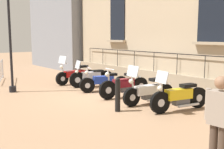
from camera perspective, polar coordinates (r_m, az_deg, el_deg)
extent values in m
plane|color=#9E7A5B|center=(10.66, -0.91, -4.36)|extent=(60.00, 60.00, 0.00)
cube|color=tan|center=(12.44, 10.28, 11.69)|extent=(0.60, 12.15, 6.21)
cube|color=gray|center=(12.29, 8.77, -1.02)|extent=(0.20, 12.15, 0.74)
cube|color=black|center=(10.59, 20.20, 13.14)|extent=(0.06, 1.11, 2.48)
cube|color=tan|center=(10.47, 19.62, 6.16)|extent=(0.24, 1.31, 0.10)
cube|color=black|center=(14.18, 1.17, 12.22)|extent=(0.06, 1.11, 2.48)
cube|color=tan|center=(14.09, 0.90, 7.00)|extent=(0.24, 1.31, 0.10)
cube|color=black|center=(12.13, 8.76, 4.59)|extent=(0.03, 10.20, 0.03)
cylinder|color=black|center=(16.09, -4.60, 4.01)|extent=(0.02, 0.02, 0.83)
cylinder|color=black|center=(15.04, -1.93, 3.75)|extent=(0.02, 0.02, 0.83)
cylinder|color=black|center=(14.03, 1.13, 3.44)|extent=(0.02, 0.02, 0.83)
cylinder|color=black|center=(13.07, 4.66, 3.07)|extent=(0.02, 0.02, 0.83)
cylinder|color=black|center=(12.16, 8.72, 2.63)|extent=(0.02, 0.02, 0.83)
cylinder|color=black|center=(11.33, 13.40, 2.11)|extent=(0.02, 0.02, 0.83)
cylinder|color=black|center=(10.58, 18.79, 1.49)|extent=(0.02, 0.02, 0.83)
cylinder|color=black|center=(12.95, -10.36, -0.86)|extent=(0.63, 0.14, 0.62)
cylinder|color=silver|center=(12.95, -10.36, -0.86)|extent=(0.22, 0.15, 0.22)
cylinder|color=black|center=(13.72, -4.92, -0.26)|extent=(0.63, 0.14, 0.62)
cylinder|color=silver|center=(13.72, -4.92, -0.26)|extent=(0.22, 0.15, 0.22)
cube|color=red|center=(13.27, -7.76, 0.21)|extent=(1.04, 0.36, 0.29)
cube|color=#4C4C51|center=(13.35, -7.38, -0.67)|extent=(0.62, 0.28, 0.22)
cube|color=black|center=(13.45, -6.30, 1.67)|extent=(0.58, 0.32, 0.10)
cylinder|color=silver|center=(12.92, -10.21, 0.76)|extent=(0.16, 0.06, 0.74)
cylinder|color=silver|center=(12.90, -10.05, 2.39)|extent=(0.06, 0.73, 0.04)
sphere|color=white|center=(12.86, -10.50, 1.55)|extent=(0.16, 0.16, 0.16)
cylinder|color=silver|center=(13.33, -6.20, -1.14)|extent=(0.93, 0.11, 0.08)
cube|color=silver|center=(12.86, -10.30, 3.04)|extent=(0.14, 0.60, 0.36)
cylinder|color=black|center=(12.24, -7.25, -1.12)|extent=(0.72, 0.32, 0.71)
cylinder|color=silver|center=(12.24, -7.25, -1.12)|extent=(0.28, 0.21, 0.25)
cylinder|color=black|center=(12.65, -1.24, -0.75)|extent=(0.72, 0.32, 0.71)
cylinder|color=silver|center=(12.65, -1.24, -0.75)|extent=(0.28, 0.21, 0.25)
cube|color=#B2B2BC|center=(12.38, -4.42, -0.11)|extent=(0.90, 0.55, 0.29)
cube|color=#4C4C51|center=(12.45, -3.97, -1.08)|extent=(0.56, 0.40, 0.25)
cube|color=black|center=(12.47, -2.93, 0.73)|extent=(0.53, 0.42, 0.10)
cylinder|color=silver|center=(12.21, -7.05, 0.13)|extent=(0.17, 0.10, 0.54)
cylinder|color=silver|center=(12.19, -6.84, 1.39)|extent=(0.24, 0.72, 0.04)
sphere|color=white|center=(12.18, -7.37, 0.52)|extent=(0.16, 0.16, 0.16)
cylinder|color=silver|center=(12.34, -3.00, -1.73)|extent=(0.75, 0.28, 0.08)
cube|color=silver|center=(12.16, -7.13, 2.08)|extent=(0.28, 0.62, 0.36)
cylinder|color=black|center=(11.12, -5.20, -2.25)|extent=(0.63, 0.36, 0.62)
cylinder|color=silver|center=(11.12, -5.20, -2.25)|extent=(0.26, 0.24, 0.22)
cylinder|color=black|center=(11.52, 1.95, -1.86)|extent=(0.63, 0.36, 0.62)
cylinder|color=silver|center=(11.52, 1.95, -1.86)|extent=(0.26, 0.24, 0.22)
cube|color=#1E389E|center=(11.25, -1.81, -1.09)|extent=(0.88, 0.56, 0.31)
cube|color=#4C4C51|center=(11.32, -1.32, -2.20)|extent=(0.55, 0.39, 0.22)
cube|color=black|center=(11.32, -0.16, 0.02)|extent=(0.53, 0.41, 0.10)
cylinder|color=silver|center=(11.08, -4.97, -0.45)|extent=(0.17, 0.11, 0.71)
cylinder|color=silver|center=(11.04, -4.74, 1.36)|extent=(0.26, 0.62, 0.04)
sphere|color=white|center=(11.04, -5.34, 0.41)|extent=(0.16, 0.16, 0.16)
cylinder|color=silver|center=(11.23, -0.32, -2.83)|extent=(0.72, 0.33, 0.08)
cylinder|color=black|center=(9.92, -0.90, -3.26)|extent=(0.70, 0.17, 0.69)
cylinder|color=silver|center=(9.92, -0.90, -3.26)|extent=(0.25, 0.15, 0.24)
cylinder|color=black|center=(10.78, 5.91, -2.38)|extent=(0.70, 0.17, 0.69)
cylinder|color=silver|center=(10.78, 5.91, -2.38)|extent=(0.25, 0.15, 0.24)
cube|color=maroon|center=(10.27, 2.43, -1.76)|extent=(0.87, 0.34, 0.32)
cube|color=#4C4C51|center=(10.37, 2.87, -2.97)|extent=(0.52, 0.26, 0.24)
cube|color=black|center=(10.42, 3.99, 0.08)|extent=(0.49, 0.29, 0.10)
cylinder|color=silver|center=(9.88, -0.66, -1.08)|extent=(0.16, 0.07, 0.76)
cylinder|color=silver|center=(9.85, -0.42, 1.11)|extent=(0.09, 0.61, 0.04)
sphere|color=white|center=(9.81, -1.01, 0.02)|extent=(0.16, 0.16, 0.16)
cylinder|color=silver|center=(10.37, 4.08, -3.66)|extent=(0.77, 0.14, 0.08)
cylinder|color=black|center=(8.97, 4.09, -4.75)|extent=(0.63, 0.20, 0.62)
cylinder|color=silver|center=(8.97, 4.09, -4.75)|extent=(0.23, 0.17, 0.22)
cylinder|color=black|center=(9.85, 11.06, -3.71)|extent=(0.63, 0.20, 0.62)
cylinder|color=silver|center=(9.85, 11.06, -3.71)|extent=(0.23, 0.17, 0.22)
cube|color=silver|center=(9.33, 7.52, -3.13)|extent=(1.04, 0.43, 0.29)
cube|color=#4C4C51|center=(9.43, 7.97, -4.36)|extent=(0.63, 0.32, 0.22)
cube|color=black|center=(9.52, 9.46, -0.99)|extent=(0.60, 0.35, 0.10)
cylinder|color=silver|center=(8.93, 4.37, -2.50)|extent=(0.17, 0.08, 0.72)
cylinder|color=silver|center=(8.90, 4.66, -0.23)|extent=(0.12, 0.69, 0.04)
sphere|color=white|center=(8.86, 4.02, -1.44)|extent=(0.16, 0.16, 0.16)
cylinder|color=silver|center=(9.45, 9.58, -5.04)|extent=(0.91, 0.19, 0.08)
cube|color=silver|center=(8.84, 4.36, 0.70)|extent=(0.19, 0.57, 0.36)
cylinder|color=black|center=(8.26, 9.99, -5.79)|extent=(0.68, 0.24, 0.67)
cylinder|color=silver|center=(8.26, 9.99, -5.79)|extent=(0.26, 0.18, 0.23)
cylinder|color=black|center=(9.19, 17.50, -4.62)|extent=(0.68, 0.24, 0.67)
cylinder|color=silver|center=(9.19, 17.50, -4.62)|extent=(0.26, 0.18, 0.23)
cube|color=gold|center=(8.63, 13.74, -3.95)|extent=(0.92, 0.46, 0.32)
cube|color=#4C4C51|center=(8.74, 14.20, -5.36)|extent=(0.57, 0.33, 0.23)
cube|color=black|center=(8.82, 15.59, -2.20)|extent=(0.54, 0.35, 0.10)
cylinder|color=silver|center=(8.22, 10.32, -3.67)|extent=(0.17, 0.09, 0.62)
cylinder|color=silver|center=(8.19, 10.66, -1.54)|extent=(0.16, 0.62, 0.04)
sphere|color=white|center=(8.15, 9.95, -2.86)|extent=(0.16, 0.16, 0.16)
cylinder|color=silver|center=(8.77, 15.70, -6.17)|extent=(0.80, 0.24, 0.08)
cube|color=silver|center=(8.13, 10.35, -0.53)|extent=(0.22, 0.53, 0.36)
cylinder|color=black|center=(11.98, -19.99, -2.88)|extent=(0.28, 0.28, 0.24)
cylinder|color=black|center=(11.78, -20.50, 7.51)|extent=(0.10, 0.10, 4.57)
cylinder|color=#B7B7BF|center=(15.95, -21.82, 1.13)|extent=(0.05, 0.05, 1.05)
cylinder|color=#B7B7BF|center=(14.67, -22.25, 2.49)|extent=(0.90, 2.35, 0.04)
cylinder|color=#B7B7BF|center=(14.77, -22.07, -0.87)|extent=(0.90, 2.35, 0.04)
cylinder|color=#B7B7BF|center=(15.45, -21.96, 1.19)|extent=(0.02, 0.02, 0.87)
cylinder|color=#B7B7BF|center=(14.96, -22.09, 0.98)|extent=(0.02, 0.02, 0.87)
cylinder|color=#B7B7BF|center=(14.47, -22.24, 0.75)|extent=(0.02, 0.02, 0.87)
cylinder|color=#B7B7BF|center=(13.97, -22.40, 0.50)|extent=(0.02, 0.02, 0.87)
cylinder|color=black|center=(8.34, 1.19, -4.57)|extent=(0.17, 0.17, 0.94)
sphere|color=black|center=(8.24, 1.20, -1.15)|extent=(0.15, 0.15, 0.15)
cylinder|color=#47382D|center=(5.16, 20.35, -13.93)|extent=(0.14, 0.14, 0.82)
cube|color=gray|center=(4.91, 21.58, -6.54)|extent=(0.25, 0.38, 0.58)
sphere|color=#8C664C|center=(4.82, 21.84, -1.59)|extent=(0.22, 0.22, 0.22)
cylinder|color=gray|center=(5.00, 19.33, -5.83)|extent=(0.09, 0.09, 0.55)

